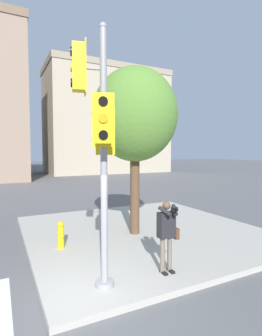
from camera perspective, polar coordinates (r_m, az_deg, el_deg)
name	(u,v)px	position (r m, az deg, el deg)	size (l,w,h in m)	color
ground_plane	(72,311)	(5.68, -12.64, -28.11)	(160.00, 160.00, 0.00)	#5B5B5E
sidewalk_corner	(143,231)	(9.87, 2.68, -13.58)	(8.00, 8.00, 0.14)	#ADA89E
traffic_signal_pole	(99,131)	(5.39, -6.97, 8.08)	(1.05, 1.24, 5.40)	#939399
person_photographer	(167,230)	(6.34, 7.86, -13.29)	(0.58, 0.54, 1.68)	black
street_tree	(135,116)	(9.05, 0.84, 11.33)	(2.89, 2.89, 5.68)	brown
fire_hydrant	(61,235)	(8.21, -15.06, -13.89)	(0.20, 0.26, 0.79)	yellow
building_right	(106,122)	(39.51, -5.44, 10.00)	(17.17, 9.26, 14.85)	tan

